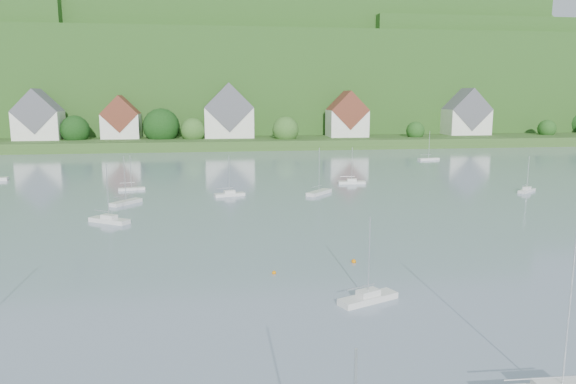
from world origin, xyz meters
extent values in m
cube|color=#33541F|center=(0.00, 200.00, 1.50)|extent=(600.00, 60.00, 3.00)
cube|color=#194516|center=(0.00, 275.00, 20.00)|extent=(620.00, 160.00, 40.00)
cube|color=#194516|center=(10.00, 270.00, 28.00)|extent=(240.00, 130.00, 60.00)
cube|color=#194516|center=(160.00, 255.00, 22.00)|extent=(200.00, 110.00, 48.00)
sphere|color=black|center=(139.35, 197.94, 6.40)|extent=(10.46, 10.46, 10.46)
sphere|color=#1E4715|center=(118.43, 184.90, 5.10)|extent=(6.45, 6.45, 6.45)
sphere|color=#285A21|center=(-6.80, 183.88, 5.66)|extent=(8.19, 8.19, 8.19)
sphere|color=#285A21|center=(-51.96, 186.07, 5.11)|extent=(6.49, 6.49, 6.49)
sphere|color=#285A21|center=(46.85, 192.08, 6.95)|extent=(12.16, 12.16, 12.16)
sphere|color=#285A21|center=(22.99, 179.93, 5.84)|extent=(8.73, 8.73, 8.73)
sphere|color=black|center=(-43.87, 185.86, 6.03)|extent=(9.32, 9.32, 9.32)
sphere|color=#1E4715|center=(67.84, 181.69, 5.03)|extent=(6.24, 6.24, 6.24)
sphere|color=black|center=(89.43, 194.54, 5.65)|extent=(8.16, 8.16, 8.16)
sphere|color=black|center=(-17.00, 186.36, 6.87)|extent=(11.92, 11.92, 11.92)
sphere|color=#1E4715|center=(-84.27, 263.14, 51.80)|extent=(10.29, 10.29, 10.29)
sphere|color=black|center=(-68.16, 251.39, 51.26)|extent=(7.18, 7.18, 7.18)
sphere|color=#1E4715|center=(1.11, 279.65, 60.23)|extent=(12.73, 12.73, 12.73)
sphere|color=#1E4715|center=(60.71, 274.89, 60.56)|extent=(14.65, 14.65, 14.65)
sphere|color=#285A21|center=(-47.14, 274.29, 59.24)|extent=(7.07, 7.07, 7.07)
sphere|color=#1E4715|center=(101.03, 257.97, 59.41)|extent=(8.03, 8.03, 8.03)
sphere|color=#285A21|center=(176.64, 258.30, 47.67)|extent=(9.52, 9.52, 9.52)
sphere|color=#285A21|center=(100.48, 258.36, 48.62)|extent=(14.97, 14.97, 14.97)
sphere|color=#1E4715|center=(78.67, 255.82, 47.71)|extent=(9.78, 9.78, 9.78)
sphere|color=#1E4715|center=(119.68, 254.71, 48.10)|extent=(12.02, 12.02, 12.02)
sphere|color=black|center=(137.90, 236.02, 48.02)|extent=(11.57, 11.57, 11.57)
sphere|color=#1E4715|center=(122.43, 222.73, 48.21)|extent=(12.65, 12.65, 12.65)
sphere|color=#285A21|center=(142.64, 228.37, 47.45)|extent=(8.28, 8.28, 8.28)
sphere|color=black|center=(167.90, 264.31, 47.31)|extent=(7.47, 7.47, 7.47)
sphere|color=#285A21|center=(99.14, 247.22, 47.66)|extent=(9.48, 9.48, 9.48)
sphere|color=#1E4715|center=(-39.98, 262.14, 42.10)|extent=(12.01, 12.01, 12.01)
sphere|color=black|center=(118.67, 252.35, 42.64)|extent=(15.08, 15.08, 15.08)
sphere|color=#285A21|center=(108.41, 268.02, 42.80)|extent=(15.99, 15.99, 15.99)
sphere|color=black|center=(-3.70, 272.21, 42.75)|extent=(15.72, 15.72, 15.72)
sphere|color=#1E4715|center=(10.88, 267.92, 41.84)|extent=(10.54, 10.54, 10.54)
cube|color=silver|center=(-55.00, 187.00, 7.50)|extent=(14.00, 10.00, 9.00)
cube|color=#55555C|center=(-55.00, 187.00, 12.00)|extent=(14.00, 10.40, 14.00)
cube|color=silver|center=(-30.00, 189.00, 7.00)|extent=(12.00, 9.00, 8.00)
cube|color=brown|center=(-30.00, 189.00, 11.00)|extent=(12.00, 9.36, 12.00)
cube|color=silver|center=(5.00, 188.00, 8.00)|extent=(16.00, 11.00, 10.00)
cube|color=#55555C|center=(5.00, 188.00, 13.00)|extent=(16.00, 11.44, 16.00)
cube|color=silver|center=(45.00, 186.00, 7.50)|extent=(13.00, 10.00, 9.00)
cube|color=brown|center=(45.00, 186.00, 12.00)|extent=(13.00, 10.40, 13.00)
cube|color=silver|center=(90.00, 190.00, 7.50)|extent=(15.00, 10.00, 9.00)
cube|color=#55555C|center=(90.00, 190.00, 12.00)|extent=(15.00, 10.40, 15.00)
cube|color=silver|center=(10.95, 45.05, 0.26)|extent=(5.44, 3.45, 0.53)
cube|color=silver|center=(10.95, 45.05, 0.78)|extent=(2.11, 1.68, 0.50)
cylinder|color=silver|center=(10.95, 45.05, 3.83)|extent=(0.10, 0.10, 6.61)
cylinder|color=silver|center=(10.22, 44.73, 1.43)|extent=(2.70, 1.23, 0.08)
cylinder|color=silver|center=(16.99, 28.75, 5.75)|extent=(0.10, 0.10, 9.92)
cylinder|color=silver|center=(15.80, 28.80, 1.69)|extent=(4.36, 0.25, 0.08)
sphere|color=orange|center=(12.57, 55.62, 0.00)|extent=(0.47, 0.47, 0.47)
sphere|color=orange|center=(4.14, 53.25, 0.00)|extent=(0.39, 0.39, 0.39)
cube|color=silver|center=(16.84, 94.51, 0.30)|extent=(5.23, 5.50, 0.59)
cylinder|color=silver|center=(16.84, 94.51, 4.30)|extent=(0.10, 0.10, 7.42)
cylinder|color=silver|center=(16.24, 93.86, 1.49)|extent=(2.26, 2.46, 0.08)
cube|color=silver|center=(53.55, 91.42, 0.23)|extent=(4.53, 3.88, 0.47)
cube|color=silver|center=(53.55, 91.42, 0.72)|extent=(1.86, 1.72, 0.50)
cylinder|color=silver|center=(53.55, 91.42, 3.40)|extent=(0.10, 0.10, 5.86)
cylinder|color=silver|center=(52.99, 91.00, 1.37)|extent=(2.10, 1.62, 0.08)
cube|color=silver|center=(-15.70, 103.41, 0.23)|extent=(4.81, 2.17, 0.46)
cylinder|color=silver|center=(-15.70, 103.41, 3.37)|extent=(0.10, 0.10, 5.81)
cylinder|color=silver|center=(-16.38, 103.28, 1.36)|extent=(2.52, 0.57, 0.08)
cube|color=silver|center=(-14.79, 90.26, 0.28)|extent=(4.63, 5.39, 0.56)
cylinder|color=silver|center=(-14.79, 90.26, 4.05)|extent=(0.10, 0.10, 6.98)
cylinder|color=silver|center=(-15.30, 89.60, 1.46)|extent=(1.93, 2.49, 0.08)
cube|color=silver|center=(1.51, 94.88, 0.26)|extent=(5.32, 2.57, 0.51)
cube|color=silver|center=(1.51, 94.88, 0.76)|extent=(1.98, 1.39, 0.50)
cylinder|color=silver|center=(1.51, 94.88, 3.72)|extent=(0.10, 0.10, 6.41)
cylinder|color=silver|center=(0.76, 94.70, 1.41)|extent=(2.76, 0.72, 0.08)
cube|color=silver|center=(-15.14, 77.53, 0.29)|extent=(5.80, 4.58, 0.59)
cube|color=silver|center=(-15.14, 77.53, 0.84)|extent=(2.34, 2.08, 0.50)
cylinder|color=silver|center=(-15.14, 77.53, 4.24)|extent=(0.10, 0.10, 7.32)
cylinder|color=silver|center=(-15.87, 78.01, 1.49)|extent=(2.74, 1.83, 0.08)
cube|color=silver|center=(55.58, 140.17, 0.28)|extent=(5.87, 2.44, 0.57)
cylinder|color=silver|center=(55.58, 140.17, 4.13)|extent=(0.10, 0.10, 7.12)
cylinder|color=silver|center=(54.74, 140.04, 1.47)|extent=(3.11, 0.55, 0.08)
cube|color=silver|center=(25.35, 104.77, 0.26)|extent=(5.29, 1.90, 0.52)
cube|color=silver|center=(25.35, 104.77, 0.77)|extent=(1.90, 1.17, 0.50)
cylinder|color=silver|center=(25.35, 104.77, 3.76)|extent=(0.10, 0.10, 6.48)
cylinder|color=silver|center=(24.57, 104.84, 1.42)|extent=(2.85, 0.33, 0.08)
camera|label=1|loc=(-1.65, 3.90, 16.68)|focal=33.99mm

